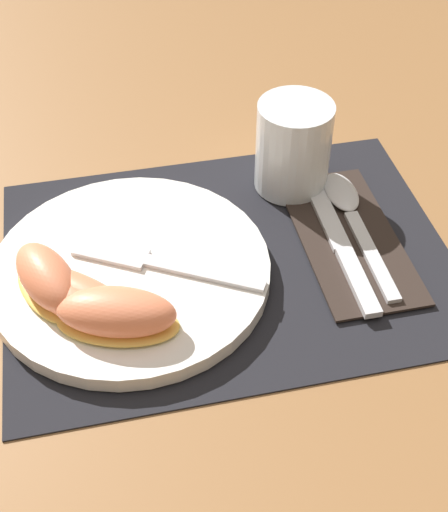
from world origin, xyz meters
TOP-DOWN VIEW (x-y plane):
  - ground_plane at (0.00, 0.00)m, footprint 3.00×3.00m
  - placemat at (0.00, 0.00)m, footprint 0.44×0.32m
  - plate at (-0.10, -0.01)m, footprint 0.27×0.27m
  - juice_glass at (0.09, 0.10)m, footprint 0.08×0.08m
  - napkin at (0.12, 0.00)m, footprint 0.10×0.21m
  - knife at (0.11, -0.00)m, footprint 0.02×0.22m
  - spoon at (0.14, 0.04)m, footprint 0.03×0.19m
  - fork at (-0.07, -0.01)m, footprint 0.17×0.11m
  - citrus_wedge_0 at (-0.17, -0.03)m, footprint 0.08×0.10m
  - citrus_wedge_1 at (-0.15, -0.05)m, footprint 0.10×0.10m
  - citrus_wedge_2 at (-0.14, -0.05)m, footprint 0.12×0.11m
  - citrus_wedge_3 at (-0.12, -0.08)m, footprint 0.12×0.08m

SIDE VIEW (x-z plane):
  - ground_plane at x=0.00m, z-range 0.00..0.00m
  - placemat at x=0.00m, z-range 0.00..0.00m
  - napkin at x=0.12m, z-range 0.00..0.01m
  - knife at x=0.11m, z-range 0.01..0.01m
  - spoon at x=0.14m, z-range 0.01..0.02m
  - plate at x=-0.10m, z-range 0.00..0.02m
  - fork at x=-0.07m, z-range 0.02..0.03m
  - citrus_wedge_1 at x=-0.15m, z-range 0.02..0.05m
  - citrus_wedge_2 at x=-0.14m, z-range 0.02..0.05m
  - citrus_wedge_3 at x=-0.12m, z-range 0.02..0.06m
  - citrus_wedge_0 at x=-0.17m, z-range 0.02..0.06m
  - juice_glass at x=0.09m, z-range 0.00..0.10m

